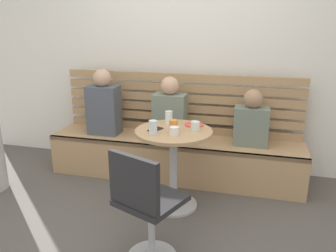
{
  "coord_description": "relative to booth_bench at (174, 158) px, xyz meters",
  "views": [
    {
      "loc": [
        0.81,
        -2.17,
        1.66
      ],
      "look_at": [
        0.07,
        0.66,
        0.75
      ],
      "focal_mm": 36.6,
      "sensor_mm": 36.0,
      "label": 1
    }
  ],
  "objects": [
    {
      "name": "phone_on_table",
      "position": [
        -0.02,
        -0.64,
        0.52
      ],
      "size": [
        0.12,
        0.16,
        0.01
      ],
      "primitive_type": "cube",
      "rotation": [
        0.0,
        0.0,
        2.71
      ],
      "color": "black",
      "rests_on": "cafe_table"
    },
    {
      "name": "back_wall",
      "position": [
        0.0,
        0.44,
        1.23
      ],
      "size": [
        5.2,
        0.1,
        2.9
      ],
      "primitive_type": "cube",
      "color": "silver",
      "rests_on": "ground"
    },
    {
      "name": "person_child_middle",
      "position": [
        0.79,
        0.03,
        0.47
      ],
      "size": [
        0.34,
        0.22,
        0.57
      ],
      "color": "slate",
      "rests_on": "booth_bench"
    },
    {
      "name": "cup_tumbler_orange",
      "position": [
        0.14,
        -0.64,
        0.57
      ],
      "size": [
        0.07,
        0.07,
        0.1
      ],
      "primitive_type": "cylinder",
      "color": "orange",
      "rests_on": "cafe_table"
    },
    {
      "name": "ground",
      "position": [
        0.0,
        -1.2,
        -0.22
      ],
      "size": [
        8.0,
        8.0,
        0.0
      ],
      "primitive_type": "plane",
      "color": "#514C47"
    },
    {
      "name": "white_chair",
      "position": [
        0.14,
        -1.42,
        0.24
      ],
      "size": [
        0.52,
        0.52,
        0.85
      ],
      "color": "#ADADB2",
      "rests_on": "ground"
    },
    {
      "name": "cafe_table",
      "position": [
        0.14,
        -0.61,
        0.3
      ],
      "size": [
        0.68,
        0.68,
        0.74
      ],
      "color": "#ADADB2",
      "rests_on": "ground"
    },
    {
      "name": "cup_ceramic_white",
      "position": [
        0.18,
        -0.74,
        0.55
      ],
      "size": [
        0.08,
        0.08,
        0.07
      ],
      "primitive_type": "cylinder",
      "color": "white",
      "rests_on": "cafe_table"
    },
    {
      "name": "plate_small",
      "position": [
        0.29,
        -0.43,
        0.52
      ],
      "size": [
        0.17,
        0.17,
        0.01
      ],
      "primitive_type": "cylinder",
      "color": "#DB4C42",
      "rests_on": "cafe_table"
    },
    {
      "name": "booth_bench",
      "position": [
        0.0,
        0.0,
        0.0
      ],
      "size": [
        2.7,
        0.52,
        0.44
      ],
      "color": "tan",
      "rests_on": "ground"
    },
    {
      "name": "cup_glass_short",
      "position": [
        0.32,
        -0.57,
        0.56
      ],
      "size": [
        0.08,
        0.08,
        0.08
      ],
      "primitive_type": "cylinder",
      "color": "silver",
      "rests_on": "cafe_table"
    },
    {
      "name": "person_adult",
      "position": [
        -0.8,
        -0.01,
        0.54
      ],
      "size": [
        0.34,
        0.22,
        0.72
      ],
      "color": "#4C515B",
      "rests_on": "booth_bench"
    },
    {
      "name": "booth_backrest",
      "position": [
        0.0,
        0.24,
        0.56
      ],
      "size": [
        2.65,
        0.04,
        0.67
      ],
      "color": "#A68157",
      "rests_on": "booth_bench"
    },
    {
      "name": "cup_water_clear",
      "position": [
        0.04,
        -0.4,
        0.57
      ],
      "size": [
        0.07,
        0.07,
        0.11
      ],
      "primitive_type": "cylinder",
      "color": "white",
      "rests_on": "cafe_table"
    },
    {
      "name": "cup_glass_tall",
      "position": [
        -0.0,
        -0.77,
        0.58
      ],
      "size": [
        0.07,
        0.07,
        0.12
      ],
      "primitive_type": "cylinder",
      "color": "silver",
      "rests_on": "cafe_table"
    },
    {
      "name": "person_child_left",
      "position": [
        -0.05,
        0.0,
        0.51
      ],
      "size": [
        0.34,
        0.22,
        0.67
      ],
      "color": "slate",
      "rests_on": "booth_bench"
    }
  ]
}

